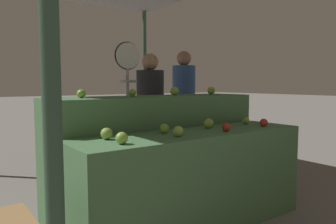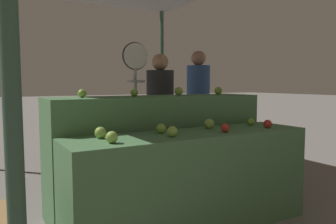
{
  "view_description": "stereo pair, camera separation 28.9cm",
  "coord_description": "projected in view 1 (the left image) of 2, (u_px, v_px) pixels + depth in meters",
  "views": [
    {
      "loc": [
        -1.75,
        -2.03,
        1.22
      ],
      "look_at": [
        -0.06,
        0.3,
        0.97
      ],
      "focal_mm": 35.0,
      "sensor_mm": 36.0,
      "label": 1
    },
    {
      "loc": [
        -1.51,
        -2.19,
        1.22
      ],
      "look_at": [
        -0.06,
        0.3,
        0.97
      ],
      "focal_mm": 35.0,
      "sensor_mm": 36.0,
      "label": 2
    }
  ],
  "objects": [
    {
      "name": "apple_back_2",
      "position": [
        174.0,
        91.0,
        3.3
      ],
      "size": [
        0.09,
        0.09,
        0.09
      ],
      "primitive_type": "sphere",
      "color": "#8EB247",
      "rests_on": "display_counter_back"
    },
    {
      "name": "apple_front_3",
      "position": [
        264.0,
        123.0,
        3.04
      ],
      "size": [
        0.08,
        0.08,
        0.08
      ],
      "primitive_type": "sphere",
      "color": "#B72D23",
      "rests_on": "display_counter_front"
    },
    {
      "name": "produce_scale",
      "position": [
        128.0,
        81.0,
        3.68
      ],
      "size": [
        0.31,
        0.2,
        1.68
      ],
      "color": "#99999E",
      "rests_on": "ground_plane"
    },
    {
      "name": "apple_back_3",
      "position": [
        211.0,
        91.0,
        3.59
      ],
      "size": [
        0.08,
        0.08,
        0.08
      ],
      "primitive_type": "sphere",
      "color": "#84AD3D",
      "rests_on": "display_counter_back"
    },
    {
      "name": "apple_back_0",
      "position": [
        81.0,
        94.0,
        2.73
      ],
      "size": [
        0.07,
        0.07,
        0.07
      ],
      "primitive_type": "sphere",
      "color": "#84AD3D",
      "rests_on": "display_counter_back"
    },
    {
      "name": "apple_front_5",
      "position": [
        164.0,
        129.0,
        2.64
      ],
      "size": [
        0.08,
        0.08,
        0.08
      ],
      "primitive_type": "sphere",
      "color": "#84AD3D",
      "rests_on": "display_counter_front"
    },
    {
      "name": "person_customer_left",
      "position": [
        184.0,
        98.0,
        5.11
      ],
      "size": [
        0.44,
        0.44,
        1.72
      ],
      "rotation": [
        0.0,
        0.0,
        3.42
      ],
      "color": "#2D2D38",
      "rests_on": "ground_plane"
    },
    {
      "name": "apple_front_1",
      "position": [
        178.0,
        131.0,
        2.47
      ],
      "size": [
        0.08,
        0.08,
        0.08
      ],
      "primitive_type": "sphere",
      "color": "#8EB247",
      "rests_on": "display_counter_front"
    },
    {
      "name": "display_counter_back",
      "position": [
        155.0,
        152.0,
        3.2
      ],
      "size": [
        2.1,
        0.55,
        1.1
      ],
      "primitive_type": "cube",
      "color": "#4C7A4C",
      "rests_on": "ground_plane"
    },
    {
      "name": "apple_front_2",
      "position": [
        226.0,
        127.0,
        2.74
      ],
      "size": [
        0.07,
        0.07,
        0.07
      ],
      "primitive_type": "sphere",
      "color": "#B72D23",
      "rests_on": "display_counter_front"
    },
    {
      "name": "apple_front_0",
      "position": [
        122.0,
        138.0,
        2.17
      ],
      "size": [
        0.08,
        0.08,
        0.08
      ],
      "primitive_type": "sphere",
      "color": "#8EB247",
      "rests_on": "display_counter_front"
    },
    {
      "name": "apple_front_4",
      "position": [
        107.0,
        134.0,
        2.35
      ],
      "size": [
        0.09,
        0.09,
        0.09
      ],
      "primitive_type": "sphere",
      "color": "#8EB247",
      "rests_on": "display_counter_front"
    },
    {
      "name": "apple_back_1",
      "position": [
        132.0,
        93.0,
        3.0
      ],
      "size": [
        0.07,
        0.07,
        0.07
      ],
      "primitive_type": "sphere",
      "color": "#7AA338",
      "rests_on": "display_counter_back"
    },
    {
      "name": "person_vendor_at_scale",
      "position": [
        150.0,
        107.0,
        4.12
      ],
      "size": [
        0.45,
        0.45,
        1.59
      ],
      "rotation": [
        0.0,
        0.0,
        3.51
      ],
      "color": "#2D2D38",
      "rests_on": "ground_plane"
    },
    {
      "name": "apple_front_7",
      "position": [
        246.0,
        121.0,
        3.22
      ],
      "size": [
        0.07,
        0.07,
        0.07
      ],
      "primitive_type": "sphere",
      "color": "#7AA338",
      "rests_on": "display_counter_front"
    },
    {
      "name": "display_counter_front",
      "position": [
        195.0,
        181.0,
        2.73
      ],
      "size": [
        2.1,
        0.55,
        0.82
      ],
      "primitive_type": "cube",
      "color": "#4C7A4C",
      "rests_on": "ground_plane"
    },
    {
      "name": "apple_front_6",
      "position": [
        208.0,
        123.0,
        2.94
      ],
      "size": [
        0.09,
        0.09,
        0.09
      ],
      "primitive_type": "sphere",
      "color": "#8EB247",
      "rests_on": "display_counter_front"
    }
  ]
}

